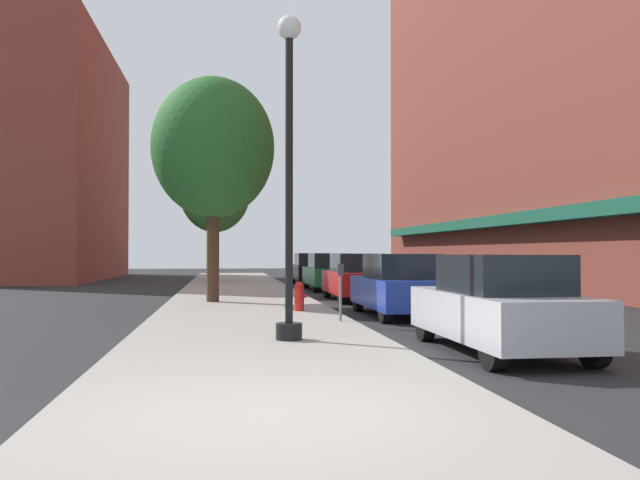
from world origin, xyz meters
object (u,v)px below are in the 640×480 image
Objects in this scene: parking_meter_near at (288,270)px; car_green at (328,272)px; tree_near at (215,192)px; parking_meter_far at (340,285)px; car_black at (311,269)px; lamppost at (289,170)px; fire_hydrant at (299,296)px; car_silver at (499,305)px; tree_mid at (213,148)px; car_blue at (399,286)px; car_red at (356,278)px.

car_green reaches higher than parking_meter_near.
car_green is at bearing -55.15° from tree_near.
car_black reaches higher than parking_meter_far.
car_black is at bearing 88.53° from car_green.
fire_hydrant is (0.85, 5.77, -2.68)m from lamppost.
parking_meter_far is 0.18× the size of tree_near.
car_silver reaches higher than fire_hydrant.
fire_hydrant is 6.29m from tree_mid.
lamppost reaches higher than car_blue.
car_blue reaches higher than parking_meter_far.
car_red is (0.00, 5.75, 0.00)m from car_blue.
car_silver is (4.96, -10.73, -4.24)m from tree_mid.
fire_hydrant is 19.33m from tree_near.
car_blue is (0.00, 6.35, 0.00)m from car_silver.
tree_near reaches higher than parking_meter_far.
car_black is at bearing 69.94° from tree_mid.
car_blue is (1.95, 2.03, -0.14)m from parking_meter_far.
parking_meter_near is at bearing -145.19° from car_green.
car_red reaches higher than parking_meter_near.
car_blue is at bearing -88.60° from car_red.
car_black reaches higher than parking_meter_near.
lamppost is at bearing -116.18° from parking_meter_far.
tree_mid reaches higher than car_silver.
fire_hydrant is 5.67m from car_red.
lamppost reaches higher than car_black.
car_black is at bearing 91.40° from car_red.
lamppost is at bearing -122.40° from car_blue.
tree_near is 20.44m from car_blue.
tree_near is at bearing 93.93° from lamppost.
parking_meter_near is at bearing 84.57° from lamppost.
tree_near is at bearing 101.10° from car_silver.
car_blue is at bearing -79.55° from parking_meter_near.
car_blue is at bearing -15.43° from fire_hydrant.
lamppost is 0.82× the size of tree_mid.
tree_near is 9.87m from car_green.
fire_hydrant is 17.44m from car_black.
tree_near is 1.65× the size of car_black.
fire_hydrant is at bearing 109.96° from car_silver.
tree_near is at bearing 90.59° from tree_mid.
car_black is (1.95, 7.38, -0.14)m from parking_meter_near.
tree_mid reaches higher than car_red.
parking_meter_near is 5.21m from car_red.
car_black is at bearing 81.51° from lamppost.
car_black is (3.43, 23.01, -2.39)m from lamppost.
parking_meter_far is 8.02m from car_red.
car_red is at bearing -69.40° from tree_near.
car_green is at bearing 91.81° from car_blue.
car_black is at bearing 81.47° from fire_hydrant.
tree_mid reaches higher than parking_meter_far.
car_silver is at bearing -91.47° from car_green.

